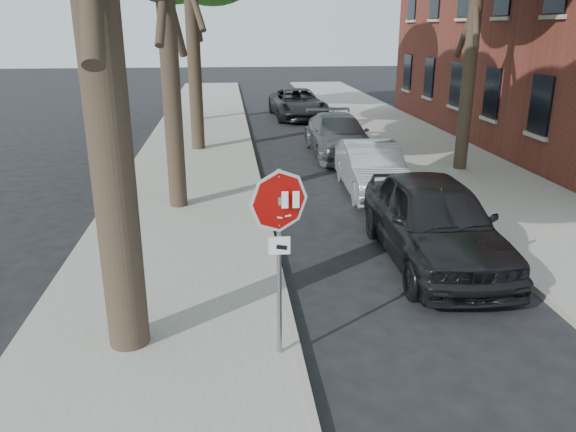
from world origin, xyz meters
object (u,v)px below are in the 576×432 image
(car_a, at_px, (434,221))
(car_c, at_px, (338,136))
(car_b, at_px, (372,169))
(car_d, at_px, (298,104))
(stop_sign, at_px, (279,229))

(car_a, relative_size, car_c, 1.00)
(car_a, xyz_separation_m, car_b, (0.00, 4.84, -0.15))
(car_c, relative_size, car_d, 0.94)
(car_d, bearing_deg, car_c, -90.12)
(car_c, bearing_deg, car_a, -89.43)
(car_a, relative_size, car_b, 1.18)
(car_b, relative_size, car_c, 0.85)
(car_b, distance_m, car_d, 13.54)
(car_a, xyz_separation_m, car_d, (-0.37, 18.37, -0.11))
(car_d, bearing_deg, car_a, -91.40)
(car_a, height_order, car_c, car_a)
(stop_sign, xyz_separation_m, car_c, (3.30, 12.84, -1.24))
(car_b, height_order, car_d, car_d)
(car_a, relative_size, car_d, 0.94)
(car_a, distance_m, car_c, 9.67)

